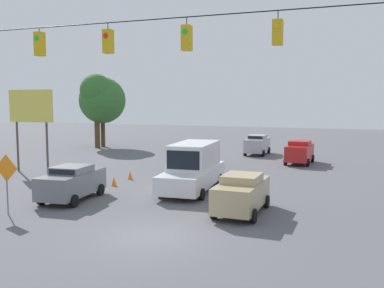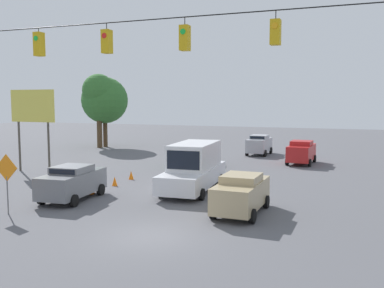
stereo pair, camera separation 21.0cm
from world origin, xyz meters
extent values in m
plane|color=#56565B|center=(0.00, 0.00, 0.00)|extent=(140.00, 140.00, 0.00)
cylinder|color=black|center=(0.00, 0.44, 8.25)|extent=(22.69, 0.04, 0.04)
cube|color=gold|center=(-4.80, 0.44, 7.55)|extent=(0.32, 0.36, 0.82)
cylinder|color=black|center=(-4.80, 0.44, 8.11)|extent=(0.03, 0.03, 0.30)
cylinder|color=orange|center=(-4.80, 0.63, 7.73)|extent=(0.20, 0.02, 0.20)
cube|color=gold|center=(-1.60, 0.44, 7.53)|extent=(0.32, 0.36, 0.89)
cylinder|color=black|center=(-1.60, 0.44, 8.11)|extent=(0.03, 0.03, 0.28)
cylinder|color=green|center=(-1.60, 0.63, 7.73)|extent=(0.20, 0.02, 0.20)
cube|color=gold|center=(1.60, 0.44, 7.56)|extent=(0.32, 0.36, 0.89)
cylinder|color=black|center=(1.60, 0.44, 8.13)|extent=(0.03, 0.03, 0.25)
cylinder|color=red|center=(1.60, 0.63, 7.76)|extent=(0.20, 0.02, 0.20)
cube|color=gold|center=(4.80, 0.44, 7.60)|extent=(0.32, 0.36, 0.96)
cylinder|color=black|center=(4.80, 0.44, 8.17)|extent=(0.03, 0.03, 0.17)
cylinder|color=green|center=(4.80, 0.63, 7.82)|extent=(0.20, 0.02, 0.20)
cube|color=red|center=(-3.18, -21.91, 0.95)|extent=(2.03, 4.26, 1.27)
cube|color=red|center=(-3.18, -21.91, 1.77)|extent=(1.76, 1.92, 0.36)
cube|color=black|center=(-3.23, -22.84, 1.77)|extent=(1.44, 0.10, 0.25)
cylinder|color=black|center=(-4.16, -23.22, 0.32)|extent=(0.25, 0.65, 0.64)
cylinder|color=black|center=(-2.35, -23.32, 0.32)|extent=(0.25, 0.65, 0.64)
cylinder|color=black|center=(-4.01, -20.51, 0.32)|extent=(0.25, 0.65, 0.64)
cylinder|color=black|center=(-2.21, -20.61, 0.32)|extent=(0.25, 0.65, 0.64)
cube|color=#236038|center=(4.67, -17.13, 0.89)|extent=(2.12, 4.46, 1.14)
cube|color=#236038|center=(4.67, -17.13, 1.64)|extent=(1.83, 2.01, 0.36)
cube|color=black|center=(4.72, -16.16, 1.64)|extent=(1.50, 0.10, 0.25)
cylinder|color=black|center=(5.68, -15.77, 0.32)|extent=(0.26, 0.65, 0.64)
cylinder|color=black|center=(3.81, -15.66, 0.32)|extent=(0.26, 0.65, 0.64)
cylinder|color=black|center=(5.52, -18.60, 0.32)|extent=(0.26, 0.65, 0.64)
cylinder|color=black|center=(3.65, -18.49, 0.32)|extent=(0.26, 0.65, 0.64)
cube|color=silver|center=(1.55, -8.67, 0.82)|extent=(2.86, 7.24, 1.00)
cube|color=silver|center=(1.57, -9.02, 2.06)|extent=(2.48, 4.68, 1.48)
cube|color=black|center=(1.41, -6.75, 2.06)|extent=(1.88, 0.16, 1.04)
cylinder|color=black|center=(2.55, -6.28, 0.32)|extent=(0.27, 0.65, 0.64)
cylinder|color=black|center=(0.21, -6.45, 0.32)|extent=(0.27, 0.65, 0.64)
cylinder|color=black|center=(2.89, -10.88, 0.32)|extent=(0.27, 0.65, 0.64)
cylinder|color=black|center=(0.54, -11.05, 0.32)|extent=(0.27, 0.65, 0.64)
cube|color=slate|center=(6.76, -4.08, 0.90)|extent=(2.24, 4.48, 1.17)
cube|color=slate|center=(6.76, -4.08, 1.67)|extent=(1.87, 2.05, 0.36)
cube|color=black|center=(6.67, -3.12, 1.67)|extent=(1.49, 0.15, 0.25)
cylinder|color=black|center=(7.56, -2.59, 0.32)|extent=(0.28, 0.66, 0.64)
cylinder|color=black|center=(5.70, -2.76, 0.32)|extent=(0.28, 0.66, 0.64)
cylinder|color=black|center=(7.81, -5.40, 0.32)|extent=(0.28, 0.66, 0.64)
cylinder|color=black|center=(5.95, -5.56, 0.32)|extent=(0.28, 0.66, 0.64)
cube|color=#A8AAB2|center=(1.43, -26.72, 0.95)|extent=(1.84, 4.15, 1.26)
cube|color=#A8AAB2|center=(1.43, -26.72, 1.76)|extent=(1.65, 1.84, 0.36)
cube|color=black|center=(1.45, -25.80, 1.76)|extent=(1.41, 0.05, 0.25)
cylinder|color=black|center=(2.34, -25.39, 0.32)|extent=(0.23, 0.64, 0.64)
cylinder|color=black|center=(0.58, -25.36, 0.32)|extent=(0.23, 0.64, 0.64)
cylinder|color=black|center=(2.29, -28.07, 0.32)|extent=(0.23, 0.64, 0.64)
cylinder|color=black|center=(0.53, -28.04, 0.32)|extent=(0.23, 0.64, 0.64)
cube|color=tan|center=(-2.44, -4.59, 0.91)|extent=(1.87, 4.40, 1.19)
cube|color=tan|center=(-2.44, -4.59, 1.69)|extent=(1.68, 1.95, 0.36)
cube|color=black|center=(-2.45, -5.56, 1.69)|extent=(1.44, 0.04, 0.25)
cylinder|color=black|center=(-3.36, -6.00, 0.32)|extent=(0.23, 0.64, 0.64)
cylinder|color=black|center=(-1.56, -6.03, 0.32)|extent=(0.23, 0.64, 0.64)
cylinder|color=black|center=(-3.31, -3.16, 0.32)|extent=(0.23, 0.64, 0.64)
cylinder|color=black|center=(-1.51, -3.18, 0.32)|extent=(0.23, 0.64, 0.64)
cone|color=orange|center=(6.82, -3.31, 0.29)|extent=(0.34, 0.34, 0.58)
cone|color=orange|center=(6.59, -5.59, 0.29)|extent=(0.34, 0.34, 0.58)
cone|color=orange|center=(6.62, -8.15, 0.29)|extent=(0.34, 0.34, 0.58)
cone|color=orange|center=(6.73, -10.46, 0.29)|extent=(0.34, 0.34, 0.58)
cylinder|color=#4C473D|center=(13.62, -10.58, 1.87)|extent=(0.16, 0.16, 3.74)
cylinder|color=#4C473D|center=(16.34, -10.58, 1.87)|extent=(0.16, 0.16, 3.74)
cube|color=#D8CC4C|center=(14.98, -10.58, 4.93)|extent=(3.89, 0.12, 2.38)
cylinder|color=slate|center=(7.77, -0.53, 0.90)|extent=(0.06, 0.06, 1.80)
cube|color=orange|center=(7.77, -0.53, 2.21)|extent=(1.27, 0.04, 1.27)
cylinder|color=#4C3823|center=(19.61, -26.43, 2.72)|extent=(0.59, 0.59, 5.45)
sphere|color=#336B2D|center=(19.61, -26.43, 6.45)|extent=(3.66, 3.66, 3.66)
cylinder|color=#4C3823|center=(19.52, -27.46, 1.95)|extent=(0.49, 0.49, 3.90)
sphere|color=#336B2D|center=(19.52, -27.46, 5.36)|extent=(5.28, 5.28, 5.28)
camera|label=1|loc=(-7.16, 14.82, 5.33)|focal=40.00mm
camera|label=2|loc=(-7.35, 14.75, 5.33)|focal=40.00mm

